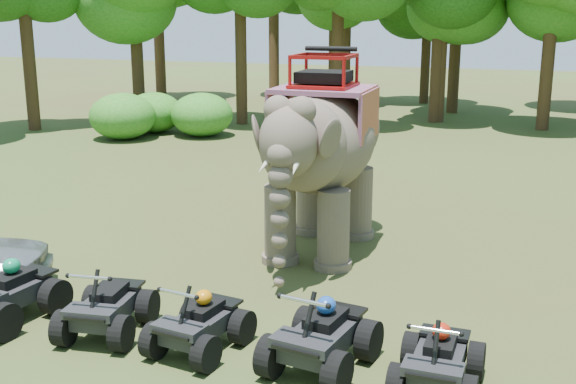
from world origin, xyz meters
The scene contains 20 objects.
ground centered at (0.00, 0.00, 0.00)m, with size 110.00×110.00×0.00m, color #47381E.
elephant centered at (-0.06, 3.64, 2.18)m, with size 2.29×5.20×4.37m, color brown, non-canonical shape.
atv_0 centered at (-4.06, -1.72, 0.66)m, with size 1.30×1.78×1.32m, color black, non-canonical shape.
atv_1 centered at (-2.17, -1.61, 0.61)m, with size 1.20×1.65×1.22m, color black, non-canonical shape.
atv_2 centered at (-0.48, -1.68, 0.59)m, with size 1.16×1.59×1.18m, color black, non-canonical shape.
atv_3 centered at (1.47, -1.61, 0.66)m, with size 1.30×1.78×1.32m, color black, non-canonical shape.
atv_4 centered at (3.20, -1.73, 0.59)m, with size 1.16×1.59×1.18m, color black, non-canonical shape.
tree_0 centered at (0.00, 23.20, 3.63)m, with size 5.08×5.08×7.26m, color #195114, non-canonical shape.
tree_1 centered at (4.64, 22.34, 4.20)m, with size 5.88×5.88×8.40m, color #195114, non-canonical shape.
tree_24 centered at (-16.50, 15.16, 4.02)m, with size 5.63×5.63×8.04m, color #195114, non-canonical shape.
tree_25 centered at (-13.20, 18.55, 4.19)m, with size 5.87×5.87×8.38m, color #195114, non-canonical shape.
tree_26 centered at (-8.50, 19.65, 3.65)m, with size 5.12×5.12×7.31m, color #195114, non-canonical shape.
tree_27 centered at (-4.21, 20.45, 3.74)m, with size 5.24×5.24×7.48m, color #195114, non-canonical shape.
tree_28 centered at (-5.65, 27.55, 4.33)m, with size 6.07×6.07×8.67m, color #195114, non-canonical shape.
tree_30 centered at (-16.65, 27.01, 5.14)m, with size 7.19×7.19×10.28m, color #195114, non-canonical shape.
tree_31 centered at (-6.55, 28.47, 4.71)m, with size 6.60×6.60×9.42m, color #195114, non-canonical shape.
tree_33 centered at (-0.18, 23.05, 3.75)m, with size 5.25×5.25×7.50m, color #195114, non-canonical shape.
tree_34 centered at (-10.22, 28.81, 4.87)m, with size 6.82×6.82×9.74m, color #195114, non-canonical shape.
tree_36 centered at (-1.65, 29.88, 3.55)m, with size 4.97×4.97×7.09m, color #195114, non-canonical shape.
tree_37 centered at (0.28, 26.48, 4.49)m, with size 6.29×6.29×8.98m, color #195114, non-canonical shape.
Camera 1 is at (4.14, -11.02, 5.20)m, focal length 45.00 mm.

